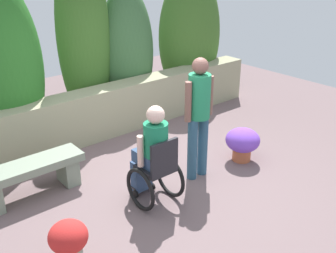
{
  "coord_description": "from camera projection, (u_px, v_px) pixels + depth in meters",
  "views": [
    {
      "loc": [
        -3.01,
        -3.72,
        2.98
      ],
      "look_at": [
        0.08,
        -0.02,
        0.85
      ],
      "focal_mm": 42.73,
      "sensor_mm": 36.0,
      "label": 1
    }
  ],
  "objects": [
    {
      "name": "stone_retaining_wall",
      "position": [
        91.0,
        115.0,
        6.75
      ],
      "size": [
        7.1,
        0.44,
        0.85
      ],
      "primitive_type": "cube",
      "color": "gray",
      "rests_on": "ground"
    },
    {
      "name": "flower_pot_red_accent",
      "position": [
        69.0,
        241.0,
        4.0
      ],
      "size": [
        0.4,
        0.4,
        0.54
      ],
      "color": "gray",
      "rests_on": "ground"
    },
    {
      "name": "person_in_wheelchair",
      "position": [
        153.0,
        158.0,
        4.95
      ],
      "size": [
        0.53,
        0.66,
        1.33
      ],
      "rotation": [
        0.0,
        0.0,
        0.15
      ],
      "color": "black",
      "rests_on": "ground"
    },
    {
      "name": "flower_pot_purple_near",
      "position": [
        243.0,
        142.0,
        6.09
      ],
      "size": [
        0.52,
        0.52,
        0.52
      ],
      "color": "#B75C3A",
      "rests_on": "ground"
    },
    {
      "name": "ground_plane",
      "position": [
        163.0,
        183.0,
        5.59
      ],
      "size": [
        11.64,
        11.64,
        0.0
      ],
      "primitive_type": "plane",
      "color": "#6B5759"
    },
    {
      "name": "person_standing_companion",
      "position": [
        199.0,
        111.0,
        5.37
      ],
      "size": [
        0.49,
        0.3,
        1.73
      ],
      "rotation": [
        0.0,
        0.0,
        -0.1
      ],
      "color": "#2C516A",
      "rests_on": "ground"
    },
    {
      "name": "stone_bench",
      "position": [
        30.0,
        174.0,
        5.19
      ],
      "size": [
        1.4,
        0.41,
        0.48
      ],
      "rotation": [
        0.0,
        0.0,
        0.04
      ],
      "color": "gray",
      "rests_on": "ground"
    },
    {
      "name": "hedge_backdrop",
      "position": [
        83.0,
        52.0,
        6.9
      ],
      "size": [
        7.33,
        1.05,
        3.21
      ],
      "color": "#22591F",
      "rests_on": "ground"
    }
  ]
}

